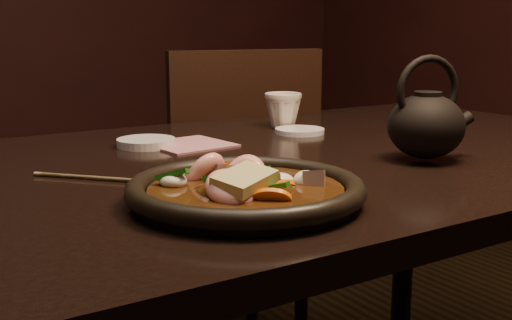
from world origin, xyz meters
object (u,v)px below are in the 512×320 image
tea_cup (283,109)px  teapot (427,122)px  table (277,196)px  chair (230,200)px  plate (246,191)px

tea_cup → teapot: teapot is taller
table → chair: chair is taller
tea_cup → teapot: size_ratio=0.48×
table → chair: bearing=67.7°
chair → plate: 0.96m
chair → tea_cup: size_ratio=10.83×
table → plate: size_ratio=5.09×
table → chair: 0.64m
table → tea_cup: size_ratio=18.85×
teapot → plate: bearing=-159.1°
table → tea_cup: (0.19, 0.26, 0.12)m
table → plate: bearing=-132.2°
chair → teapot: size_ratio=5.21×
chair → teapot: bearing=95.2°
plate → teapot: size_ratio=1.78×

